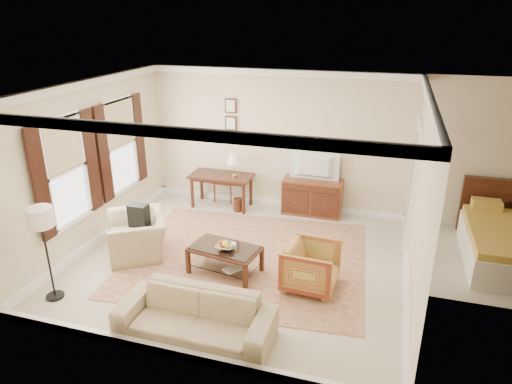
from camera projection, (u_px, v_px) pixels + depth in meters
The scene contains 20 objects.
room_shell at pixel (238, 116), 6.88m from camera, with size 5.51×5.01×2.91m.
window_front at pixel (66, 172), 7.33m from camera, with size 0.12×1.56×1.80m, color #CCB284, non-canonical shape.
window_rear at pixel (121, 146), 8.75m from camera, with size 0.12×1.56×1.80m, color #CCB284, non-canonical shape.
doorway at pixel (412, 187), 8.00m from camera, with size 0.10×1.12×2.25m, color white, non-canonical shape.
rug at pixel (246, 257), 7.86m from camera, with size 3.98×3.41×0.01m, color brown.
writing_desk at pixel (221, 180), 9.71m from camera, with size 1.32×0.66×0.72m.
desk_chair at pixel (225, 178), 10.07m from camera, with size 0.45×0.45×1.05m, color brown, non-canonical shape.
desk_lamp at pixel (234, 165), 9.50m from camera, with size 0.32×0.32×0.50m, color silver, non-canonical shape.
framed_prints at pixel (231, 114), 9.55m from camera, with size 0.25×0.04×0.68m, color #482114, non-canonical shape.
sideboard at pixel (312, 197), 9.42m from camera, with size 1.21×0.47×0.75m, color brown.
tv at pixel (314, 158), 9.09m from camera, with size 0.96×0.55×0.13m, color black.
coffee_table at pixel (225, 253), 7.28m from camera, with size 1.18×0.81×0.46m.
fruit_bowl at pixel (226, 246), 7.16m from camera, with size 0.42×0.42×0.10m, color silver.
book_a at pixel (218, 258), 7.49m from camera, with size 0.28×0.04×0.38m, color brown.
book_b at pixel (229, 266), 7.25m from camera, with size 0.28×0.03×0.38m, color brown.
striped_armchair at pixel (311, 264), 6.86m from camera, with size 0.78×0.73×0.80m, color maroon.
club_armchair at pixel (137, 229), 7.81m from camera, with size 1.09×0.70×0.95m, color tan.
backpack at pixel (139, 213), 7.82m from camera, with size 0.32×0.22×0.40m, color black.
sofa at pixel (195, 310), 5.82m from camera, with size 2.03×0.59×0.79m, color tan.
floor_lamp at pixel (41, 224), 6.32m from camera, with size 0.36×0.36×1.44m.
Camera 1 is at (2.25, -6.45, 3.95)m, focal length 32.00 mm.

